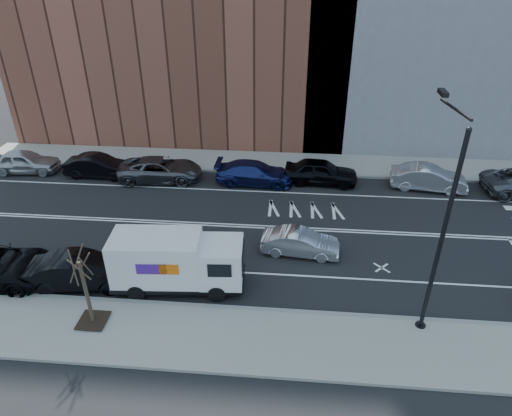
% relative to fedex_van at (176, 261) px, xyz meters
% --- Properties ---
extents(ground, '(120.00, 120.00, 0.00)m').
position_rel_fedex_van_xyz_m(ground, '(3.92, 5.60, -1.48)').
color(ground, black).
rests_on(ground, ground).
extents(sidewalk_near, '(44.00, 3.60, 0.15)m').
position_rel_fedex_van_xyz_m(sidewalk_near, '(3.92, -3.20, -1.40)').
color(sidewalk_near, gray).
rests_on(sidewalk_near, ground).
extents(sidewalk_far, '(44.00, 3.60, 0.15)m').
position_rel_fedex_van_xyz_m(sidewalk_far, '(3.92, 14.40, -1.40)').
color(sidewalk_far, gray).
rests_on(sidewalk_far, ground).
extents(curb_near, '(44.00, 0.25, 0.17)m').
position_rel_fedex_van_xyz_m(curb_near, '(3.92, -1.40, -1.39)').
color(curb_near, gray).
rests_on(curb_near, ground).
extents(curb_far, '(44.00, 0.25, 0.17)m').
position_rel_fedex_van_xyz_m(curb_far, '(3.92, 12.60, -1.39)').
color(curb_far, gray).
rests_on(curb_far, ground).
extents(road_markings, '(40.00, 8.60, 0.01)m').
position_rel_fedex_van_xyz_m(road_markings, '(3.92, 5.60, -1.47)').
color(road_markings, white).
rests_on(road_markings, ground).
extents(streetlight, '(0.44, 4.02, 9.34)m').
position_rel_fedex_van_xyz_m(streetlight, '(10.92, -1.31, 3.60)').
color(streetlight, black).
rests_on(streetlight, ground).
extents(street_tree, '(1.20, 1.20, 3.75)m').
position_rel_fedex_van_xyz_m(street_tree, '(-3.08, -2.80, -0.02)').
color(street_tree, black).
rests_on(street_tree, ground).
extents(fedex_van, '(6.28, 2.51, 2.81)m').
position_rel_fedex_van_xyz_m(fedex_van, '(0.00, 0.00, 0.00)').
color(fedex_van, black).
rests_on(fedex_van, ground).
extents(far_parked_a, '(4.85, 2.25, 1.61)m').
position_rel_fedex_van_xyz_m(far_parked_a, '(-13.81, 11.45, -0.67)').
color(far_parked_a, '#AFAFB4').
rests_on(far_parked_a, ground).
extents(far_parked_b, '(4.68, 1.76, 1.53)m').
position_rel_fedex_van_xyz_m(far_parked_b, '(-8.32, 11.24, -0.71)').
color(far_parked_b, black).
rests_on(far_parked_b, ground).
extents(far_parked_c, '(5.84, 3.11, 1.56)m').
position_rel_fedex_van_xyz_m(far_parked_c, '(-3.88, 11.08, -0.69)').
color(far_parked_c, '#515459').
rests_on(far_parked_c, ground).
extents(far_parked_d, '(5.31, 2.27, 1.53)m').
position_rel_fedex_van_xyz_m(far_parked_d, '(2.63, 11.11, -0.71)').
color(far_parked_d, navy).
rests_on(far_parked_d, ground).
extents(far_parked_e, '(5.04, 2.32, 1.67)m').
position_rel_fedex_van_xyz_m(far_parked_e, '(7.12, 11.55, -0.64)').
color(far_parked_e, black).
rests_on(far_parked_e, ground).
extents(far_parked_f, '(5.04, 2.30, 1.60)m').
position_rel_fedex_van_xyz_m(far_parked_f, '(14.18, 11.31, -0.67)').
color(far_parked_f, silver).
rests_on(far_parked_f, ground).
extents(driving_sedan, '(4.17, 1.79, 1.34)m').
position_rel_fedex_van_xyz_m(driving_sedan, '(5.77, 3.22, -0.81)').
color(driving_sedan, silver).
rests_on(driving_sedan, ground).
extents(near_parked_rear_a, '(5.15, 2.28, 1.65)m').
position_rel_fedex_van_xyz_m(near_parked_rear_a, '(-4.56, -0.30, -0.65)').
color(near_parked_rear_a, black).
rests_on(near_parked_rear_a, ground).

